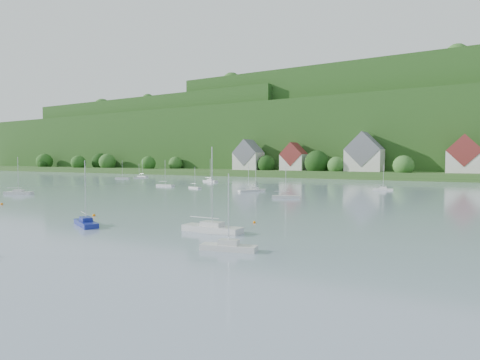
% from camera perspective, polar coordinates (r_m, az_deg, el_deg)
% --- Properties ---
extents(far_shore_strip, '(600.00, 60.00, 3.00)m').
position_cam_1_polar(far_shore_strip, '(206.38, 16.45, 0.86)').
color(far_shore_strip, '#2A501E').
rests_on(far_shore_strip, ground).
extents(forested_ridge, '(620.00, 181.22, 69.89)m').
position_cam_1_polar(forested_ridge, '(273.61, 20.10, 5.76)').
color(forested_ridge, '#173E14').
rests_on(forested_ridge, ground).
extents(village_building_0, '(14.00, 10.40, 16.00)m').
position_cam_1_polar(village_building_0, '(214.54, 1.19, 3.19)').
color(village_building_0, beige).
rests_on(village_building_0, far_shore_strip).
extents(village_building_1, '(12.00, 9.36, 14.00)m').
position_cam_1_polar(village_building_1, '(205.32, 7.57, 2.97)').
color(village_building_1, beige).
rests_on(village_building_1, far_shore_strip).
extents(village_building_2, '(16.00, 11.44, 18.00)m').
position_cam_1_polar(village_building_2, '(193.43, 17.07, 3.32)').
color(village_building_2, beige).
rests_on(village_building_2, far_shore_strip).
extents(village_building_3, '(13.00, 10.40, 15.50)m').
position_cam_1_polar(village_building_3, '(186.20, 28.99, 2.85)').
color(village_building_3, beige).
rests_on(village_building_3, far_shore_strip).
extents(near_sailboat_1, '(6.28, 4.27, 8.31)m').
position_cam_1_polar(near_sailboat_1, '(55.33, -20.82, -5.58)').
color(near_sailboat_1, navy).
rests_on(near_sailboat_1, ground).
extents(near_sailboat_3, '(5.48, 2.69, 7.13)m').
position_cam_1_polar(near_sailboat_3, '(38.02, -1.61, -9.26)').
color(near_sailboat_3, silver).
rests_on(near_sailboat_3, ground).
extents(near_sailboat_4, '(7.37, 2.23, 9.88)m').
position_cam_1_polar(near_sailboat_4, '(47.42, -3.92, -6.73)').
color(near_sailboat_4, silver).
rests_on(near_sailboat_4, ground).
extents(near_sailboat_6, '(6.82, 4.53, 9.00)m').
position_cam_1_polar(near_sailboat_6, '(111.56, -28.66, -1.54)').
color(near_sailboat_6, silver).
rests_on(near_sailboat_6, ground).
extents(mooring_buoy_2, '(0.38, 0.38, 0.38)m').
position_cam_1_polar(mooring_buoy_2, '(53.95, 2.03, -6.08)').
color(mooring_buoy_2, orange).
rests_on(mooring_buoy_2, ground).
extents(mooring_buoy_3, '(0.45, 0.45, 0.45)m').
position_cam_1_polar(mooring_buoy_3, '(64.19, -19.82, -4.81)').
color(mooring_buoy_3, orange).
rests_on(mooring_buoy_3, ground).
extents(mooring_buoy_5, '(0.45, 0.45, 0.45)m').
position_cam_1_polar(mooring_buoy_5, '(87.56, -30.46, -3.02)').
color(mooring_buoy_5, orange).
rests_on(mooring_buoy_5, ground).
extents(far_sailboat_cluster, '(196.75, 69.58, 8.71)m').
position_cam_1_polar(far_sailboat_cluster, '(125.96, 11.46, -0.82)').
color(far_sailboat_cluster, silver).
rests_on(far_sailboat_cluster, ground).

